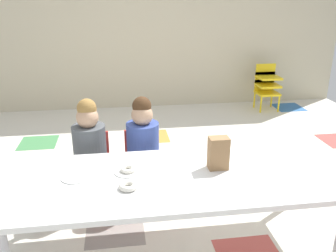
% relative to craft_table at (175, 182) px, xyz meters
% --- Properties ---
extents(ground_plane, '(6.25, 5.37, 0.02)m').
position_rel_craft_table_xyz_m(ground_plane, '(0.05, 0.74, -0.54)').
color(ground_plane, silver).
extents(back_wall, '(6.25, 0.10, 2.78)m').
position_rel_craft_table_xyz_m(back_wall, '(0.04, 3.42, 0.86)').
color(back_wall, beige).
rests_on(back_wall, ground_plane).
extents(craft_table, '(2.10, 0.83, 0.57)m').
position_rel_craft_table_xyz_m(craft_table, '(0.00, 0.00, 0.00)').
color(craft_table, white).
rests_on(craft_table, ground_plane).
extents(seated_child_near_camera, '(0.32, 0.31, 0.92)m').
position_rel_craft_table_xyz_m(seated_child_near_camera, '(-0.58, 0.65, 0.02)').
color(seated_child_near_camera, red).
rests_on(seated_child_near_camera, ground_plane).
extents(seated_child_middle_seat, '(0.32, 0.31, 0.92)m').
position_rel_craft_table_xyz_m(seated_child_middle_seat, '(-0.16, 0.65, 0.02)').
color(seated_child_middle_seat, red).
rests_on(seated_child_middle_seat, ground_plane).
extents(kid_chair_yellow_stack, '(0.32, 0.30, 0.68)m').
position_rel_craft_table_xyz_m(kid_chair_yellow_stack, '(1.89, 2.97, -0.14)').
color(kid_chair_yellow_stack, yellow).
rests_on(kid_chair_yellow_stack, ground_plane).
extents(paper_bag_brown, '(0.13, 0.09, 0.22)m').
position_rel_craft_table_xyz_m(paper_bag_brown, '(0.30, 0.07, 0.15)').
color(paper_bag_brown, '#9E754C').
rests_on(paper_bag_brown, craft_table).
extents(paper_plate_near_edge, '(0.18, 0.18, 0.01)m').
position_rel_craft_table_xyz_m(paper_plate_near_edge, '(-0.30, 0.10, 0.04)').
color(paper_plate_near_edge, white).
rests_on(paper_plate_near_edge, craft_table).
extents(paper_plate_center_table, '(0.18, 0.18, 0.01)m').
position_rel_craft_table_xyz_m(paper_plate_center_table, '(-0.63, 0.07, 0.04)').
color(paper_plate_center_table, white).
rests_on(paper_plate_center_table, craft_table).
extents(donut_powdered_on_plate, '(0.10, 0.10, 0.03)m').
position_rel_craft_table_xyz_m(donut_powdered_on_plate, '(-0.30, 0.10, 0.06)').
color(donut_powdered_on_plate, white).
rests_on(donut_powdered_on_plate, craft_table).
extents(donut_powdered_loose, '(0.12, 0.12, 0.04)m').
position_rel_craft_table_xyz_m(donut_powdered_loose, '(-0.30, -0.11, 0.06)').
color(donut_powdered_loose, white).
rests_on(donut_powdered_loose, craft_table).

